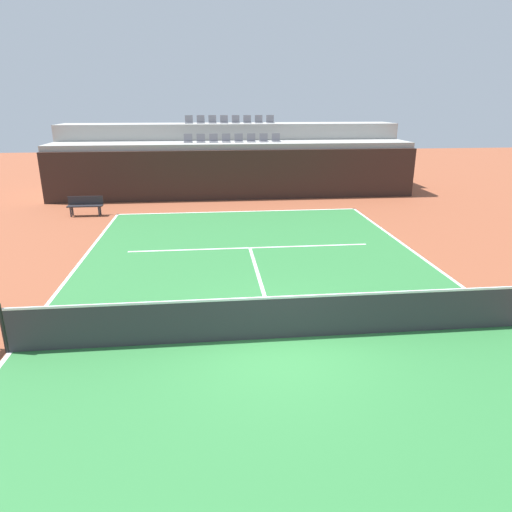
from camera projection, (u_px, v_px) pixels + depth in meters
The scene contains 13 objects.
ground_plane at pixel (277, 339), 9.77m from camera, with size 80.00×80.00×0.00m, color brown.
court_surface at pixel (277, 338), 9.77m from camera, with size 11.00×24.00×0.01m, color #2D7238.
baseline_far at pixel (239, 212), 21.03m from camera, with size 11.00×0.10×0.00m, color white.
sideline_left at pixel (10, 352), 9.22m from camera, with size 0.10×24.00×0.00m, color white.
service_line_far at pixel (250, 248), 15.80m from camera, with size 8.26×0.10×0.00m, color white.
centre_service_line at pixel (260, 282), 12.78m from camera, with size 0.10×6.40×0.00m, color white.
back_wall at pixel (235, 175), 23.28m from camera, with size 18.91×0.30×2.50m, color black.
stands_tier_lower at pixel (233, 169), 24.51m from camera, with size 18.91×2.40×2.78m, color #9E9E99.
stands_tier_upper at pixel (231, 156), 26.63m from camera, with size 18.91×2.40×3.64m, color #9E9E99.
seating_row_lower at pixel (233, 140), 24.11m from camera, with size 5.09×0.44×0.44m.
seating_row_upper at pixel (230, 121), 26.10m from camera, with size 5.09×0.44×0.44m.
tennis_net at pixel (278, 317), 9.61m from camera, with size 11.08×0.08×1.07m.
player_bench at pixel (85, 204), 20.18m from camera, with size 1.50×0.40×0.85m.
Camera 1 is at (-1.37, -8.60, 4.80)m, focal length 32.11 mm.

